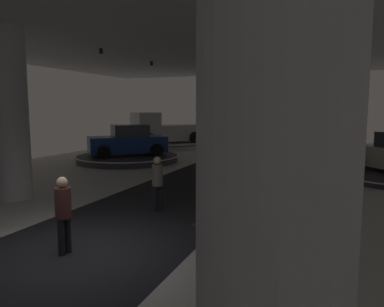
% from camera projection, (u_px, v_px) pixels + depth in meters
% --- Properties ---
extents(ground, '(24.00, 44.00, 0.06)m').
position_uv_depth(ground, '(74.00, 255.00, 7.50)').
color(ground, silver).
extents(column_left, '(1.11, 1.11, 5.50)m').
position_uv_depth(column_left, '(10.00, 115.00, 11.83)').
color(column_left, silver).
rests_on(column_left, ground).
extents(column_right, '(1.37, 1.37, 5.50)m').
position_uv_depth(column_right, '(277.00, 130.00, 3.11)').
color(column_right, silver).
rests_on(column_right, ground).
extents(display_platform_deep_left, '(5.68, 5.68, 0.37)m').
position_uv_depth(display_platform_deep_left, '(167.00, 145.00, 28.15)').
color(display_platform_deep_left, '#B7B7BC').
rests_on(display_platform_deep_left, ground).
extents(pickup_truck_deep_left, '(4.96, 5.45, 2.30)m').
position_uv_depth(pickup_truck_deep_left, '(163.00, 131.00, 27.86)').
color(pickup_truck_deep_left, silver).
rests_on(pickup_truck_deep_left, display_platform_deep_left).
extents(display_platform_far_left, '(5.69, 5.69, 0.36)m').
position_uv_depth(display_platform_far_left, '(128.00, 158.00, 20.66)').
color(display_platform_far_left, '#333338').
rests_on(display_platform_far_left, ground).
extents(display_car_far_left, '(4.32, 4.16, 1.71)m').
position_uv_depth(display_car_far_left, '(128.00, 142.00, 20.56)').
color(display_car_far_left, navy).
rests_on(display_car_far_left, display_platform_far_left).
extents(visitor_walking_near, '(0.32, 0.32, 1.59)m').
position_uv_depth(visitor_walking_near, '(157.00, 180.00, 10.52)').
color(visitor_walking_near, black).
rests_on(visitor_walking_near, ground).
extents(visitor_walking_far, '(0.32, 0.32, 1.59)m').
position_uv_depth(visitor_walking_far, '(63.00, 210.00, 7.39)').
color(visitor_walking_far, black).
rests_on(visitor_walking_far, ground).
extents(stanchion_a, '(0.28, 0.28, 1.01)m').
position_uv_depth(stanchion_a, '(198.00, 212.00, 9.22)').
color(stanchion_a, '#333338').
rests_on(stanchion_a, ground).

